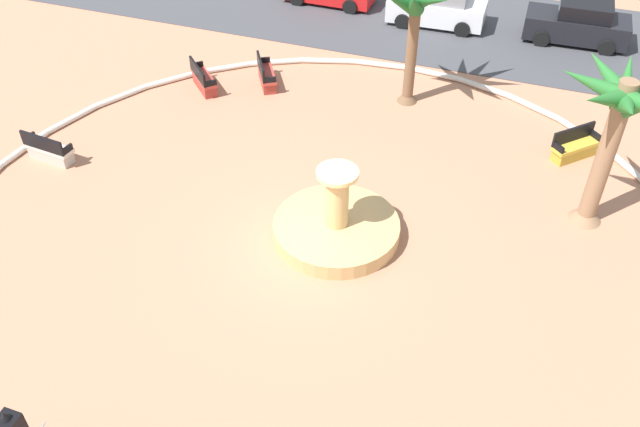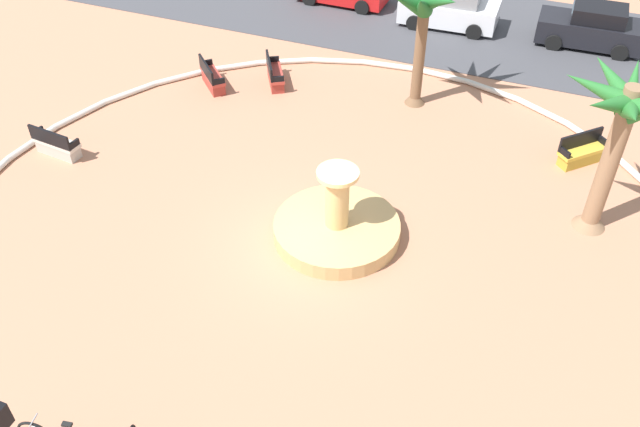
{
  "view_description": "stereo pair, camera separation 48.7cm",
  "coord_description": "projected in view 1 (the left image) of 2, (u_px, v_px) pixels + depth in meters",
  "views": [
    {
      "loc": [
        4.75,
        -12.64,
        12.61
      ],
      "look_at": [
        0.14,
        0.17,
        1.0
      ],
      "focal_mm": 38.24,
      "sensor_mm": 36.0,
      "label": 1
    },
    {
      "loc": [
        5.2,
        -12.47,
        12.61
      ],
      "look_at": [
        0.14,
        0.17,
        1.0
      ],
      "focal_mm": 38.24,
      "sensor_mm": 36.0,
      "label": 2
    }
  ],
  "objects": [
    {
      "name": "bench_southwest",
      "position": [
        204.0,
        81.0,
        24.52
      ],
      "size": [
        1.49,
        1.48,
        1.0
      ],
      "color": "#B73D33",
      "rests_on": "ground"
    },
    {
      "name": "bench_north",
      "position": [
        49.0,
        151.0,
        21.18
      ],
      "size": [
        1.64,
        0.65,
        1.0
      ],
      "color": "beige",
      "rests_on": "ground"
    },
    {
      "name": "fountain",
      "position": [
        336.0,
        227.0,
        18.53
      ],
      "size": [
        3.46,
        3.46,
        2.2
      ],
      "color": "tan",
      "rests_on": "ground"
    },
    {
      "name": "palm_tree_by_curb",
      "position": [
        620.0,
        114.0,
        16.97
      ],
      "size": [
        3.28,
        3.26,
        4.67
      ],
      "color": "#8E6B4C",
      "rests_on": "ground"
    },
    {
      "name": "ground_plane",
      "position": [
        313.0,
        244.0,
        18.46
      ],
      "size": [
        80.0,
        80.0,
        0.0
      ],
      "primitive_type": "plane",
      "color": "tan"
    },
    {
      "name": "bench_east",
      "position": [
        574.0,
        148.0,
        21.31
      ],
      "size": [
        1.47,
        1.5,
        1.0
      ],
      "color": "gold",
      "rests_on": "ground"
    },
    {
      "name": "parked_car_third",
      "position": [
        578.0,
        23.0,
        27.12
      ],
      "size": [
        4.05,
        2.02,
        1.67
      ],
      "color": "black",
      "rests_on": "ground"
    },
    {
      "name": "street_asphalt",
      "position": [
        433.0,
        21.0,
        29.03
      ],
      "size": [
        48.0,
        8.0,
        0.03
      ],
      "primitive_type": "cube",
      "color": "#424247",
      "rests_on": "ground"
    },
    {
      "name": "plaza_curb",
      "position": [
        313.0,
        241.0,
        18.39
      ],
      "size": [
        20.77,
        20.77,
        0.2
      ],
      "primitive_type": "torus",
      "color": "silver",
      "rests_on": "ground"
    },
    {
      "name": "bench_west",
      "position": [
        266.0,
        76.0,
        24.75
      ],
      "size": [
        1.26,
        1.63,
        1.0
      ],
      "color": "#B73D33",
      "rests_on": "ground"
    },
    {
      "name": "palm_tree_near_fountain",
      "position": [
        416.0,
        2.0,
        21.75
      ],
      "size": [
        3.65,
        3.53,
        4.65
      ],
      "color": "brown",
      "rests_on": "ground"
    },
    {
      "name": "parked_car_second",
      "position": [
        438.0,
        7.0,
        28.34
      ],
      "size": [
        4.06,
        2.03,
        1.67
      ],
      "color": "silver",
      "rests_on": "ground"
    }
  ]
}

